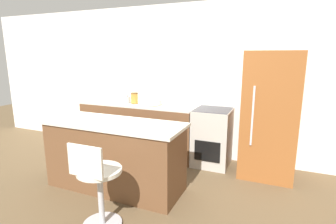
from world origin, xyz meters
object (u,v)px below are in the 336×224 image
object	(u,v)px
oven_range	(212,137)
refrigerator	(270,115)
stool_chair	(98,186)
kettle	(126,99)
mixing_bowl	(154,102)

from	to	relation	value
oven_range	refrigerator	world-z (taller)	refrigerator
refrigerator	stool_chair	distance (m)	2.55
kettle	mixing_bowl	world-z (taller)	kettle
refrigerator	mixing_bowl	xyz separation A→B (m)	(-1.87, 0.02, 0.06)
refrigerator	kettle	bearing A→B (deg)	179.61
oven_range	stool_chair	distance (m)	2.16
refrigerator	mixing_bowl	size ratio (longest dim) A/B	6.46
refrigerator	mixing_bowl	bearing A→B (deg)	179.49
stool_chair	mixing_bowl	xyz separation A→B (m)	(-0.36, 2.02, 0.50)
stool_chair	mixing_bowl	world-z (taller)	mixing_bowl
refrigerator	stool_chair	world-z (taller)	refrigerator
stool_chair	oven_range	bearing A→B (deg)	71.88
mixing_bowl	oven_range	bearing A→B (deg)	1.67
refrigerator	kettle	xyz separation A→B (m)	(-2.42, 0.02, 0.08)
kettle	mixing_bowl	distance (m)	0.55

